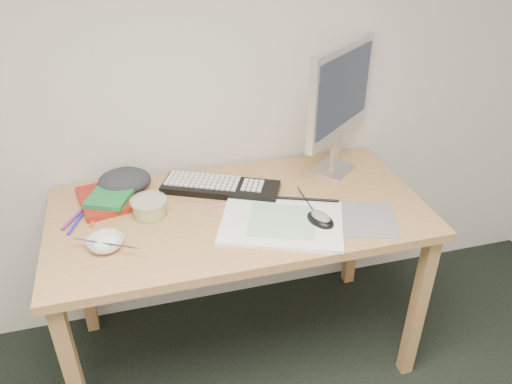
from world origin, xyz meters
TOP-DOWN VIEW (x-y plane):
  - desk at (0.07, 1.43)m, footprint 1.40×0.70m
  - mousepad at (0.49, 1.24)m, footprint 0.30×0.28m
  - sketchpad at (0.20, 1.30)m, footprint 0.52×0.45m
  - keyboard at (0.04, 1.58)m, footprint 0.48×0.33m
  - monitor at (0.54, 1.62)m, footprint 0.38×0.32m
  - mouse at (0.33, 1.26)m, footprint 0.11×0.14m
  - rice_bowl at (-0.41, 1.31)m, footprint 0.14×0.14m
  - chopsticks at (-0.41, 1.28)m, footprint 0.21×0.12m
  - fruit_tub at (-0.25, 1.48)m, footprint 0.14×0.14m
  - book_red at (-0.41, 1.61)m, footprint 0.23×0.27m
  - book_green at (-0.38, 1.61)m, footprint 0.22×0.25m
  - cloth_lump at (-0.33, 1.69)m, footprint 0.19×0.16m
  - pencil_pink at (0.05, 1.48)m, footprint 0.18×0.03m
  - pencil_tan at (0.09, 1.44)m, footprint 0.16×0.08m
  - pencil_black at (0.16, 1.44)m, footprint 0.19×0.04m
  - marker_blue at (-0.52, 1.48)m, footprint 0.05×0.12m
  - marker_orange at (-0.45, 1.50)m, footprint 0.03×0.12m
  - marker_purple at (-0.53, 1.51)m, footprint 0.08×0.13m

SIDE VIEW (x-z plane):
  - desk at x=0.07m, z-range 0.29..1.04m
  - mousepad at x=0.49m, z-range 0.75..0.75m
  - pencil_tan at x=0.09m, z-range 0.75..0.76m
  - pencil_pink at x=0.05m, z-range 0.75..0.76m
  - pencil_black at x=0.16m, z-range 0.75..0.76m
  - marker_orange at x=-0.45m, z-range 0.75..0.76m
  - marker_blue at x=-0.52m, z-range 0.75..0.76m
  - sketchpad at x=0.20m, z-range 0.75..0.76m
  - marker_purple at x=-0.53m, z-range 0.75..0.76m
  - book_red at x=-0.41m, z-range 0.75..0.77m
  - keyboard at x=0.04m, z-range 0.75..0.78m
  - rice_bowl at x=-0.41m, z-range 0.75..0.79m
  - mouse at x=0.33m, z-range 0.76..0.80m
  - fruit_tub at x=-0.25m, z-range 0.75..0.82m
  - book_green at x=-0.38m, z-range 0.77..0.79m
  - cloth_lump at x=-0.33m, z-range 0.75..0.82m
  - chopsticks at x=-0.41m, z-range 0.78..0.80m
  - monitor at x=0.54m, z-range 0.82..1.35m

